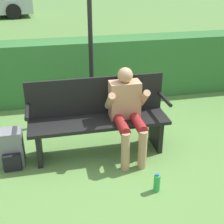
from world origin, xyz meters
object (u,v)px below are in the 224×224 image
(person_seated, at_px, (127,109))
(water_bottle, at_px, (157,183))
(backpack, at_px, (12,149))
(signpost, at_px, (90,20))
(park_bench, at_px, (98,116))

(person_seated, height_order, water_bottle, person_seated)
(backpack, bearing_deg, signpost, 43.64)
(person_seated, height_order, backpack, person_seated)
(park_bench, relative_size, water_bottle, 7.80)
(park_bench, distance_m, backpack, 1.17)
(park_bench, bearing_deg, person_seated, -24.41)
(park_bench, relative_size, signpost, 0.66)
(water_bottle, distance_m, signpost, 2.55)
(park_bench, relative_size, person_seated, 1.57)
(person_seated, distance_m, backpack, 1.54)
(signpost, bearing_deg, water_bottle, -78.74)
(person_seated, distance_m, water_bottle, 1.01)
(backpack, relative_size, water_bottle, 2.03)
(backpack, bearing_deg, park_bench, 5.40)
(person_seated, relative_size, signpost, 0.42)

